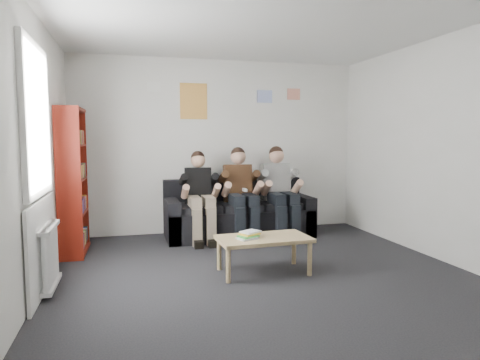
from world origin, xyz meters
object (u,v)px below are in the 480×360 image
object	(u,v)px
bookshelf	(74,181)
person_right	(280,192)
sofa	(238,216)
person_middle	(241,194)
person_left	(200,196)
coffee_table	(264,241)

from	to	relation	value
bookshelf	person_right	size ratio (longest dim) A/B	1.37
sofa	person_middle	bearing A→B (deg)	-90.00
person_middle	bookshelf	bearing A→B (deg)	-169.01
sofa	person_left	world-z (taller)	person_left
bookshelf	person_middle	world-z (taller)	bookshelf
sofa	coffee_table	bearing A→B (deg)	-95.64
person_left	person_right	xyz separation A→B (m)	(1.22, -0.00, 0.02)
person_middle	person_right	xyz separation A→B (m)	(0.61, -0.00, 0.00)
person_left	person_middle	bearing A→B (deg)	7.26
coffee_table	person_right	distance (m)	1.86
bookshelf	coffee_table	world-z (taller)	bookshelf
sofa	bookshelf	distance (m)	2.41
person_left	sofa	bearing A→B (deg)	25.62
sofa	person_middle	size ratio (longest dim) A/B	1.62
bookshelf	person_right	world-z (taller)	bookshelf
sofa	bookshelf	xyz separation A→B (m)	(-2.28, -0.44, 0.63)
sofa	coffee_table	distance (m)	1.86
bookshelf	coffee_table	size ratio (longest dim) A/B	1.86
sofa	person_middle	distance (m)	0.42
person_right	coffee_table	bearing A→B (deg)	-114.34
person_right	bookshelf	bearing A→B (deg)	-173.93
bookshelf	coffee_table	distance (m)	2.59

